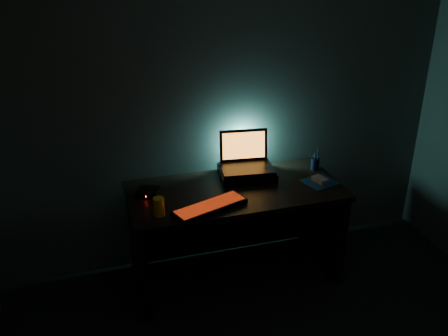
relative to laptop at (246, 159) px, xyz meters
name	(u,v)px	position (x,y,z in m)	size (l,w,h in m)	color
room	(367,261)	(-0.15, -1.84, 0.38)	(3.50, 4.00, 2.50)	black
desk	(233,217)	(-0.15, -0.17, -0.38)	(1.50, 0.70, 0.75)	black
riser	(247,173)	(-0.01, -0.05, -0.09)	(0.40, 0.30, 0.06)	black
laptop	(246,159)	(0.00, 0.00, 0.00)	(0.41, 0.32, 0.26)	black
keyboard	(210,207)	(-0.39, -0.44, -0.10)	(0.53, 0.32, 0.03)	black
mousepad	(320,182)	(0.47, -0.29, -0.12)	(0.22, 0.20, 0.00)	navy
mouse	(320,180)	(0.47, -0.29, -0.10)	(0.07, 0.11, 0.03)	#939298
pen_cup	(315,164)	(0.53, -0.08, -0.08)	(0.06, 0.06, 0.09)	black
juice_glass	(159,207)	(-0.72, -0.43, -0.06)	(0.07, 0.07, 0.12)	#FFB80D
router	(148,192)	(-0.75, -0.14, -0.10)	(0.18, 0.17, 0.05)	black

